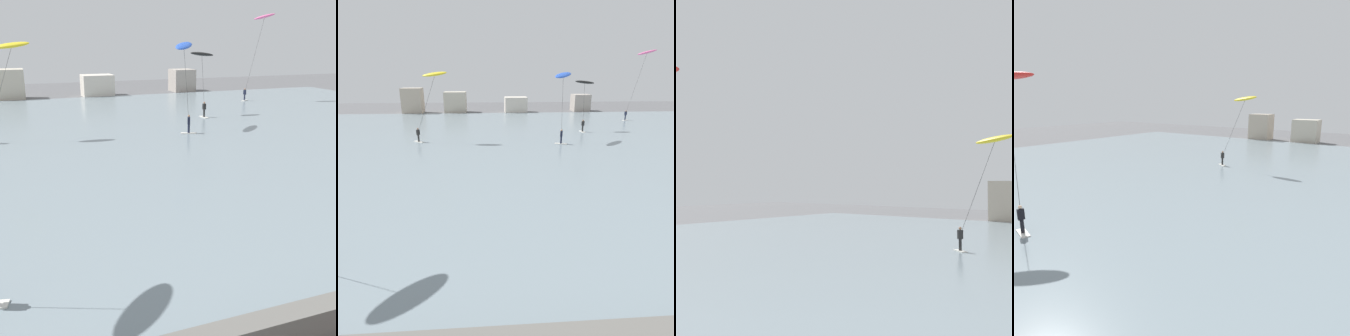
% 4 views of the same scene
% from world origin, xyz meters
% --- Properties ---
extents(water_bay, '(84.00, 52.00, 0.10)m').
position_xyz_m(water_bay, '(0.00, 30.67, 0.05)').
color(water_bay, gray).
rests_on(water_bay, ground).
extents(far_shore_buildings, '(38.40, 4.64, 4.92)m').
position_xyz_m(far_shore_buildings, '(-2.21, 58.72, 2.00)').
color(far_shore_buildings, '#B7A893').
rests_on(far_shore_buildings, ground).
extents(kitesurfer_blue, '(3.04, 4.43, 7.90)m').
position_xyz_m(kitesurfer_blue, '(7.49, 31.35, 6.90)').
color(kitesurfer_blue, silver).
rests_on(kitesurfer_blue, water_bay).
extents(kitesurfer_black, '(2.65, 2.74, 6.76)m').
position_xyz_m(kitesurfer_black, '(12.05, 37.30, 5.74)').
color(kitesurfer_black, silver).
rests_on(kitesurfer_black, water_bay).
extents(kitesurfer_pink, '(3.95, 2.25, 11.23)m').
position_xyz_m(kitesurfer_pink, '(23.83, 44.65, 9.65)').
color(kitesurfer_pink, silver).
rests_on(kitesurfer_pink, water_bay).
extents(kitesurfer_yellow, '(4.34, 1.67, 7.92)m').
position_xyz_m(kitesurfer_yellow, '(-7.07, 31.74, 6.72)').
color(kitesurfer_yellow, silver).
rests_on(kitesurfer_yellow, water_bay).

